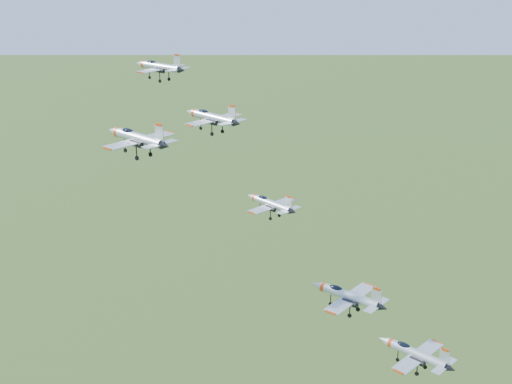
% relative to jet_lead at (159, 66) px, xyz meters
% --- Properties ---
extents(jet_lead, '(11.33, 9.52, 3.04)m').
position_rel_jet_lead_xyz_m(jet_lead, '(0.00, 0.00, 0.00)').
color(jet_lead, '#B5BCC3').
extents(jet_left_high, '(10.92, 9.28, 2.96)m').
position_rel_jet_lead_xyz_m(jet_left_high, '(17.46, -12.43, -3.69)').
color(jet_left_high, '#B5BCC3').
extents(jet_right_high, '(12.57, 10.65, 3.40)m').
position_rel_jet_lead_xyz_m(jet_right_high, '(11.66, -21.97, -5.04)').
color(jet_right_high, '#B5BCC3').
extents(jet_left_low, '(10.44, 8.93, 2.86)m').
position_rel_jet_lead_xyz_m(jet_left_low, '(22.16, -3.45, -18.71)').
color(jet_left_low, '#B5BCC3').
extents(jet_right_low, '(11.22, 9.42, 3.01)m').
position_rel_jet_lead_xyz_m(jet_right_low, '(40.88, -18.84, -22.63)').
color(jet_right_low, '#B5BCC3').
extents(jet_trail, '(12.26, 10.40, 3.32)m').
position_rel_jet_lead_xyz_m(jet_trail, '(47.40, -7.87, -35.36)').
color(jet_trail, '#B5BCC3').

